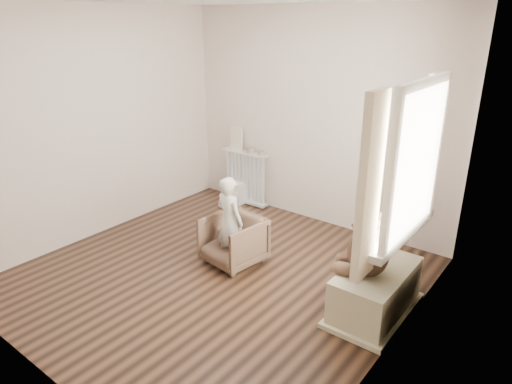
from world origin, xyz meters
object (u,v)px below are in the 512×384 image
Objects in this scene: radiator at (245,176)px; child at (230,221)px; toy_bench at (375,293)px; toy_vanity at (236,183)px; teddy_bear at (369,248)px; armchair at (233,241)px; plush_cat at (415,201)px.

radiator is 1.73m from child.
toy_vanity is at bearing 154.51° from toy_bench.
teddy_bear is at bearing -29.84° from radiator.
radiator is at bearing 131.09° from teddy_bear.
teddy_bear is at bearing 7.37° from armchair.
teddy_bear is (1.49, -0.02, 0.41)m from armchair.
radiator is 2.84m from teddy_bear.
toy_bench is at bearing -127.76° from plush_cat.
child reaches higher than armchair.
toy_vanity is 0.56× the size of child.
armchair is 1.56m from toy_bench.
plush_cat is at bearing -18.75° from toy_vanity.
child is at bearing -174.89° from toy_bench.
plush_cat is at bearing -20.30° from radiator.
plush_cat is (1.69, 0.46, 0.50)m from child.
plush_cat is at bearing -156.74° from child.
plush_cat is (0.14, 0.32, 0.80)m from toy_bench.
teddy_bear reaches higher than toy_vanity.
teddy_bear is at bearing -117.57° from toy_bench.
toy_bench is (1.55, 0.09, -0.06)m from armchair.
child is (0.96, -1.44, 0.11)m from radiator.
teddy_bear is (2.60, -1.38, 0.40)m from toy_vanity.
toy_vanity is at bearing -168.60° from radiator.
armchair is at bearing -81.84° from child.
child is at bearing -178.88° from plush_cat.
radiator is 1.69m from armchair.
child reaches higher than radiator.
teddy_bear is at bearing -128.76° from plush_cat.
radiator is 2.89m from plush_cat.
teddy_bear is at bearing -27.90° from toy_vanity.
plush_cat is at bearing 66.23° from toy_bench.
toy_bench is 0.87m from plush_cat.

